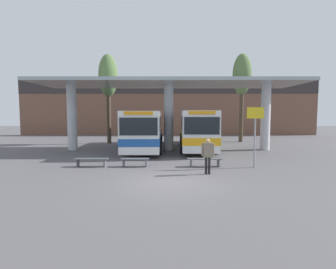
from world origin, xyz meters
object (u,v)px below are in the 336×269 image
at_px(transit_bus_center_bay, 195,127).
at_px(waiting_bench_far_platform, 204,160).
at_px(transit_bus_left_bay, 144,128).
at_px(pedestrian_waiting, 207,153).
at_px(waiting_bench_near_pillar, 134,161).
at_px(poplar_tree_behind_right, 241,77).
at_px(waiting_bench_mid_platform, 90,161).
at_px(poplar_tree_behind_left, 107,78).
at_px(info_sign_platform, 254,125).

xyz_separation_m(transit_bus_center_bay, waiting_bench_far_platform, (-0.38, -7.87, -1.39)).
height_order(transit_bus_left_bay, pedestrian_waiting, transit_bus_left_bay).
bearing_deg(waiting_bench_near_pillar, poplar_tree_behind_right, 53.65).
relative_size(waiting_bench_mid_platform, poplar_tree_behind_left, 0.22).
height_order(transit_bus_center_bay, waiting_bench_mid_platform, transit_bus_center_bay).
bearing_deg(poplar_tree_behind_right, info_sign_platform, -102.42).
distance_m(waiting_bench_near_pillar, waiting_bench_far_platform, 3.84).
bearing_deg(waiting_bench_near_pillar, transit_bus_left_bay, 90.69).
relative_size(waiting_bench_near_pillar, info_sign_platform, 0.48).
xyz_separation_m(transit_bus_left_bay, poplar_tree_behind_left, (-3.84, 3.89, 4.62)).
distance_m(poplar_tree_behind_left, poplar_tree_behind_right, 13.35).
bearing_deg(pedestrian_waiting, waiting_bench_far_platform, 83.07).
height_order(waiting_bench_near_pillar, waiting_bench_far_platform, same).
relative_size(transit_bus_center_bay, info_sign_platform, 3.35).
xyz_separation_m(transit_bus_center_bay, waiting_bench_near_pillar, (-4.22, -7.87, -1.40)).
xyz_separation_m(waiting_bench_near_pillar, poplar_tree_behind_right, (9.34, 12.69, 6.28)).
distance_m(waiting_bench_near_pillar, pedestrian_waiting, 4.20).
bearing_deg(info_sign_platform, waiting_bench_near_pillar, 178.30).
bearing_deg(info_sign_platform, poplar_tree_behind_right, 77.58).
bearing_deg(waiting_bench_mid_platform, info_sign_platform, -1.24).
bearing_deg(transit_bus_left_bay, pedestrian_waiting, 111.83).
bearing_deg(waiting_bench_mid_platform, transit_bus_left_bay, 72.65).
relative_size(transit_bus_center_bay, waiting_bench_far_platform, 5.78).
height_order(waiting_bench_far_platform, pedestrian_waiting, pedestrian_waiting).
bearing_deg(poplar_tree_behind_right, transit_bus_center_bay, -136.74).
bearing_deg(waiting_bench_far_platform, waiting_bench_near_pillar, 180.00).
distance_m(waiting_bench_mid_platform, poplar_tree_behind_left, 12.85).
xyz_separation_m(transit_bus_left_bay, transit_bus_center_bay, (4.31, 0.50, 0.02)).
bearing_deg(pedestrian_waiting, poplar_tree_behind_right, 65.17).
bearing_deg(pedestrian_waiting, poplar_tree_behind_left, 116.80).
distance_m(waiting_bench_far_platform, info_sign_platform, 3.31).
height_order(pedestrian_waiting, poplar_tree_behind_left, poplar_tree_behind_left).
bearing_deg(pedestrian_waiting, waiting_bench_mid_platform, 160.18).
xyz_separation_m(waiting_bench_far_platform, pedestrian_waiting, (-0.10, -1.78, 0.70)).
xyz_separation_m(transit_bus_left_bay, waiting_bench_near_pillar, (0.09, -7.37, -1.39)).
relative_size(waiting_bench_near_pillar, poplar_tree_behind_left, 0.18).
distance_m(transit_bus_left_bay, waiting_bench_near_pillar, 7.50).
distance_m(waiting_bench_near_pillar, poplar_tree_behind_left, 13.35).
xyz_separation_m(waiting_bench_far_platform, poplar_tree_behind_left, (-7.77, 11.26, 5.99)).
bearing_deg(waiting_bench_far_platform, poplar_tree_behind_left, 124.60).
relative_size(transit_bus_center_bay, poplar_tree_behind_left, 1.27).
relative_size(waiting_bench_near_pillar, waiting_bench_far_platform, 0.82).
bearing_deg(poplar_tree_behind_left, poplar_tree_behind_right, 6.15).
height_order(transit_bus_left_bay, poplar_tree_behind_right, poplar_tree_behind_right).
height_order(waiting_bench_far_platform, info_sign_platform, info_sign_platform).
distance_m(waiting_bench_mid_platform, waiting_bench_far_platform, 6.23).
height_order(info_sign_platform, poplar_tree_behind_left, poplar_tree_behind_left).
bearing_deg(poplar_tree_behind_left, info_sign_platform, -47.68).
xyz_separation_m(transit_bus_left_bay, waiting_bench_far_platform, (3.93, -7.37, -1.38)).
relative_size(waiting_bench_far_platform, poplar_tree_behind_left, 0.22).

